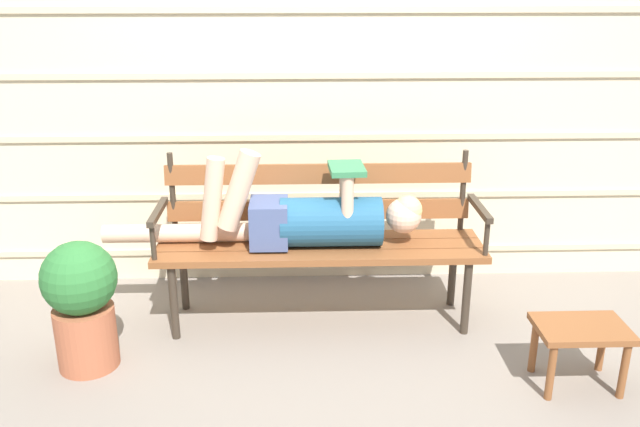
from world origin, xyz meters
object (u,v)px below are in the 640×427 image
(footstool, at_px, (581,337))
(reclining_person, at_px, (306,217))
(potted_plant, at_px, (82,300))
(park_bench, at_px, (320,231))

(footstool, bearing_deg, reclining_person, 152.41)
(reclining_person, relative_size, potted_plant, 2.62)
(park_bench, relative_size, footstool, 4.21)
(footstool, distance_m, potted_plant, 2.37)
(footstool, relative_size, potted_plant, 0.64)
(reclining_person, relative_size, footstool, 4.10)
(reclining_person, xyz_separation_m, potted_plant, (-1.09, -0.42, -0.26))
(reclining_person, distance_m, footstool, 1.47)
(park_bench, distance_m, reclining_person, 0.15)
(park_bench, height_order, footstool, park_bench)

